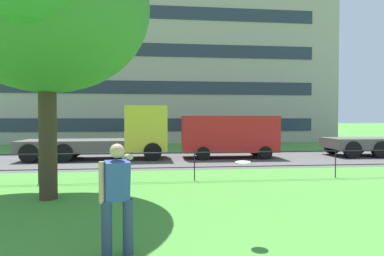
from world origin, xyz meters
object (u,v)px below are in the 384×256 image
at_px(frisbee, 243,163).
at_px(apartment_building_background, 158,46).
at_px(flatbed_truck_center, 118,136).
at_px(person_thrower, 117,195).
at_px(panel_van_far_left, 229,134).

distance_m(frisbee, apartment_building_background, 29.80).
relative_size(flatbed_truck_center, apartment_building_background, 0.23).
bearing_deg(person_thrower, panel_van_far_left, 69.62).
distance_m(frisbee, panel_van_far_left, 11.77).
relative_size(person_thrower, panel_van_far_left, 0.34).
xyz_separation_m(frisbee, panel_van_far_left, (2.39, 11.53, -0.05)).
xyz_separation_m(flatbed_truck_center, apartment_building_background, (2.24, 16.92, 8.46)).
bearing_deg(apartment_building_background, frisbee, -87.46).
height_order(frisbee, panel_van_far_left, panel_van_far_left).
relative_size(panel_van_far_left, apartment_building_background, 0.16).
xyz_separation_m(person_thrower, frisbee, (2.09, 0.52, 0.40)).
bearing_deg(person_thrower, flatbed_truck_center, 96.64).
distance_m(frisbee, flatbed_truck_center, 12.18).
relative_size(flatbed_truck_center, panel_van_far_left, 1.46).
distance_m(person_thrower, flatbed_truck_center, 12.27).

